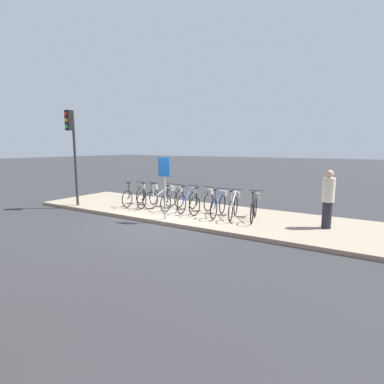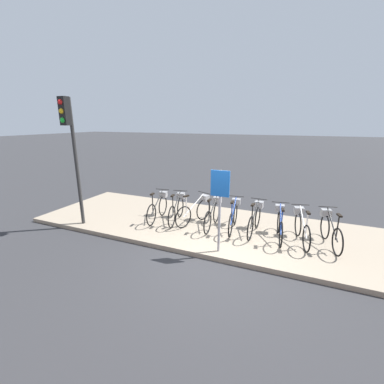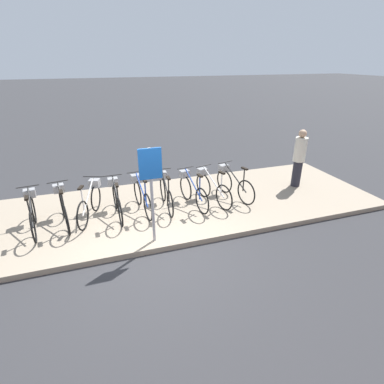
% 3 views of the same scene
% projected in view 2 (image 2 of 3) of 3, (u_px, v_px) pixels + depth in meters
% --- Properties ---
extents(ground_plane, '(120.00, 120.00, 0.00)m').
position_uv_depth(ground_plane, '(215.00, 261.00, 5.98)').
color(ground_plane, '#2D2D30').
extents(sidewalk, '(12.41, 3.51, 0.12)m').
position_uv_depth(sidewalk, '(234.00, 231.00, 7.52)').
color(sidewalk, gray).
rests_on(sidewalk, ground_plane).
extents(parked_bicycle_0, '(0.46, 1.56, 0.97)m').
position_uv_depth(parked_bicycle_0, '(159.00, 206.00, 8.16)').
color(parked_bicycle_0, black).
rests_on(parked_bicycle_0, sidewalk).
extents(parked_bicycle_1, '(0.46, 1.56, 0.97)m').
position_uv_depth(parked_bicycle_1, '(177.00, 208.00, 8.00)').
color(parked_bicycle_1, black).
rests_on(parked_bicycle_1, sidewalk).
extents(parked_bicycle_2, '(0.66, 1.49, 0.97)m').
position_uv_depth(parked_bicycle_2, '(196.00, 209.00, 7.85)').
color(parked_bicycle_2, black).
rests_on(parked_bicycle_2, sidewalk).
extents(parked_bicycle_3, '(0.46, 1.57, 0.97)m').
position_uv_depth(parked_bicycle_3, '(213.00, 213.00, 7.56)').
color(parked_bicycle_3, black).
rests_on(parked_bicycle_3, sidewalk).
extents(parked_bicycle_4, '(0.46, 1.57, 0.97)m').
position_uv_depth(parked_bicycle_4, '(234.00, 215.00, 7.39)').
color(parked_bicycle_4, black).
rests_on(parked_bicycle_4, sidewalk).
extents(parked_bicycle_5, '(0.46, 1.57, 0.97)m').
position_uv_depth(parked_bicycle_5, '(255.00, 218.00, 7.15)').
color(parked_bicycle_5, black).
rests_on(parked_bicycle_5, sidewalk).
extents(parked_bicycle_6, '(0.46, 1.56, 0.97)m').
position_uv_depth(parked_bicycle_6, '(280.00, 223.00, 6.81)').
color(parked_bicycle_6, black).
rests_on(parked_bicycle_6, sidewalk).
extents(parked_bicycle_7, '(0.53, 1.54, 0.97)m').
position_uv_depth(parked_bicycle_7, '(301.00, 226.00, 6.61)').
color(parked_bicycle_7, black).
rests_on(parked_bicycle_7, sidewalk).
extents(parked_bicycle_8, '(0.53, 1.54, 0.97)m').
position_uv_depth(parked_bicycle_8, '(330.00, 229.00, 6.44)').
color(parked_bicycle_8, black).
rests_on(parked_bicycle_8, sidewalk).
extents(traffic_light, '(0.24, 0.40, 3.68)m').
position_uv_depth(traffic_light, '(70.00, 136.00, 7.13)').
color(traffic_light, '#2D2D2D').
rests_on(traffic_light, sidewalk).
extents(sign_post, '(0.44, 0.07, 1.99)m').
position_uv_depth(sign_post, '(220.00, 197.00, 5.85)').
color(sign_post, '#99999E').
rests_on(sign_post, sidewalk).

